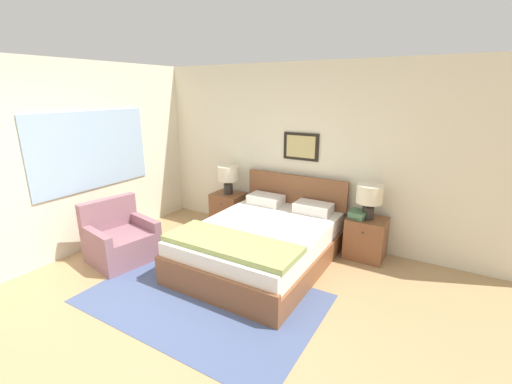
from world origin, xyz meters
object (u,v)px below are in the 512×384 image
(bed, at_px, (262,243))
(armchair, at_px, (120,240))
(table_lamp_near_window, at_px, (228,175))
(table_lamp_by_door, at_px, (370,196))
(nightstand_near_window, at_px, (229,209))
(nightstand_by_door, at_px, (366,238))

(bed, distance_m, armchair, 1.91)
(bed, xyz_separation_m, table_lamp_near_window, (-1.13, 0.85, 0.59))
(table_lamp_by_door, bearing_deg, armchair, -148.70)
(nightstand_near_window, distance_m, nightstand_by_door, 2.27)
(table_lamp_near_window, distance_m, table_lamp_by_door, 2.26)
(armchair, xyz_separation_m, table_lamp_near_window, (0.57, 1.72, 0.61))
(nightstand_by_door, xyz_separation_m, table_lamp_by_door, (-0.00, -0.00, 0.60))
(bed, bearing_deg, nightstand_by_door, 37.11)
(nightstand_near_window, relative_size, table_lamp_by_door, 1.22)
(bed, height_order, nightstand_near_window, bed)
(bed, xyz_separation_m, nightstand_near_window, (-1.13, 0.86, -0.01))
(nightstand_by_door, height_order, table_lamp_near_window, table_lamp_near_window)
(nightstand_near_window, height_order, table_lamp_by_door, table_lamp_by_door)
(nightstand_by_door, xyz_separation_m, table_lamp_near_window, (-2.26, -0.00, 0.60))
(bed, height_order, table_lamp_near_window, table_lamp_near_window)
(armchair, relative_size, table_lamp_near_window, 1.92)
(nightstand_near_window, distance_m, table_lamp_by_door, 2.34)
(nightstand_by_door, distance_m, table_lamp_near_window, 2.34)
(nightstand_by_door, bearing_deg, table_lamp_by_door, -127.45)
(nightstand_near_window, distance_m, table_lamp_near_window, 0.60)
(table_lamp_by_door, bearing_deg, table_lamp_near_window, 180.00)
(table_lamp_by_door, bearing_deg, nightstand_by_door, 52.55)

